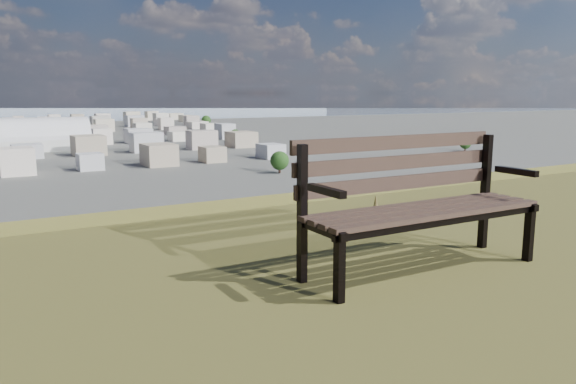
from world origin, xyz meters
TOP-DOWN VIEW (x-y plane):
  - park_bench at (1.28, 1.38)m, footprint 1.92×0.63m
  - arena at (28.57, 281.73)m, footprint 47.92×20.96m

SIDE VIEW (x-z plane):
  - arena at x=28.57m, z-range -5.31..14.77m
  - park_bench at x=1.28m, z-range 25.06..26.06m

